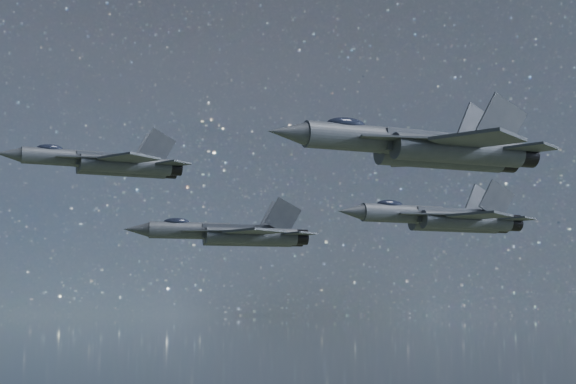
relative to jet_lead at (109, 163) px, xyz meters
name	(u,v)px	position (x,y,z in m)	size (l,w,h in m)	color
jet_lead	(109,163)	(0.00, 0.00, 0.00)	(15.88, 11.22, 4.02)	#2F343B
jet_left	(235,234)	(13.81, 5.96, -4.98)	(18.44, 12.63, 4.63)	#2F343B
jet_right	(429,147)	(15.70, -24.34, -1.64)	(19.80, 13.96, 5.01)	#2F343B
jet_slot	(446,218)	(30.52, -5.15, -3.81)	(19.05, 13.39, 4.81)	#2F343B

